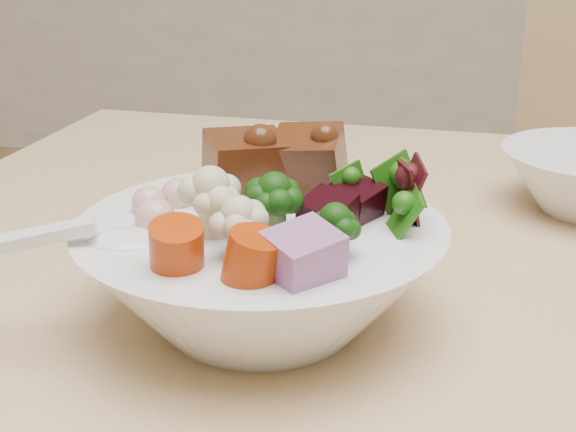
# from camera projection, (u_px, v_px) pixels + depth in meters

# --- Properties ---
(food_bowl) EXTENTS (0.24, 0.24, 0.13)m
(food_bowl) POSITION_uv_depth(u_px,v_px,m) (264.00, 265.00, 0.52)
(food_bowl) COLOR white
(food_bowl) RESTS_ON dining_table
(soup_spoon) EXTENTS (0.13, 0.06, 0.03)m
(soup_spoon) POSITION_uv_depth(u_px,v_px,m) (98.00, 243.00, 0.48)
(soup_spoon) COLOR white
(soup_spoon) RESTS_ON food_bowl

